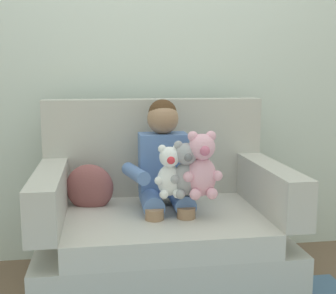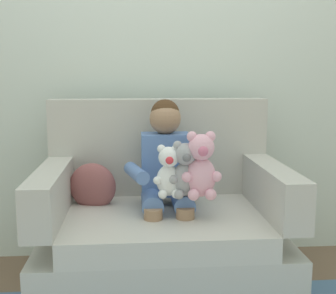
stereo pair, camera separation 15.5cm
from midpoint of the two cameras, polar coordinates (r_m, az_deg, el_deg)
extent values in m
plane|color=brown|center=(2.53, 1.22, -18.49)|extent=(8.00, 8.00, 0.00)
cube|color=silver|center=(2.87, -0.02, 11.72)|extent=(6.00, 0.10, 2.60)
cube|color=#BCB7AD|center=(2.45, 1.24, -14.86)|extent=(1.28, 0.88, 0.35)
cube|color=beige|center=(2.30, 1.44, -10.23)|extent=(1.00, 0.74, 0.12)
cube|color=#BCB7AD|center=(2.64, 0.46, 0.05)|extent=(1.28, 0.14, 0.57)
cube|color=#BCB7AD|center=(2.26, -13.10, -6.02)|extent=(0.14, 0.74, 0.24)
cube|color=#BCB7AD|center=(2.37, 15.29, -5.36)|extent=(0.14, 0.74, 0.24)
cube|color=#597AB7|center=(2.42, 1.48, -2.23)|extent=(0.26, 0.16, 0.34)
sphere|color=#9E7556|center=(2.38, 1.51, 3.69)|extent=(0.17, 0.17, 0.17)
sphere|color=#472D19|center=(2.39, 1.48, 4.32)|extent=(0.16, 0.16, 0.16)
cylinder|color=#597AB7|center=(2.33, -0.16, -7.00)|extent=(0.11, 0.26, 0.11)
cylinder|color=#9E7556|center=(2.25, 0.10, -11.60)|extent=(0.09, 0.09, 0.30)
cylinder|color=#597AB7|center=(2.35, 3.76, -6.90)|extent=(0.11, 0.26, 0.11)
cylinder|color=#9E7556|center=(2.27, 4.21, -11.45)|extent=(0.09, 0.09, 0.30)
cylinder|color=#597AB7|center=(2.30, -2.18, -3.38)|extent=(0.13, 0.27, 0.07)
cylinder|color=#597AB7|center=(2.33, 5.71, -3.23)|extent=(0.13, 0.27, 0.07)
ellipsoid|color=#9E9EA3|center=(2.21, 4.24, -4.20)|extent=(0.13, 0.11, 0.17)
sphere|color=#9E9EA3|center=(2.17, 4.32, -0.94)|extent=(0.11, 0.11, 0.11)
sphere|color=slate|center=(2.12, 4.53, -1.40)|extent=(0.04, 0.04, 0.04)
sphere|color=#9E9EA3|center=(2.16, 3.30, 0.22)|extent=(0.04, 0.04, 0.04)
sphere|color=#9E9EA3|center=(2.16, 2.75, -4.22)|extent=(0.04, 0.04, 0.04)
sphere|color=#9E9EA3|center=(2.17, 3.48, -6.15)|extent=(0.05, 0.05, 0.05)
sphere|color=#9E9EA3|center=(2.17, 5.32, 0.25)|extent=(0.04, 0.04, 0.04)
sphere|color=#9E9EA3|center=(2.18, 5.98, -4.14)|extent=(0.04, 0.04, 0.04)
sphere|color=#9E9EA3|center=(2.18, 5.35, -6.09)|extent=(0.05, 0.05, 0.05)
ellipsoid|color=#EAA8BC|center=(2.20, 6.24, -3.89)|extent=(0.15, 0.13, 0.20)
sphere|color=#EAA8BC|center=(2.16, 6.37, -0.04)|extent=(0.13, 0.13, 0.13)
sphere|color=#CC6684|center=(2.10, 6.67, -0.56)|extent=(0.05, 0.05, 0.05)
sphere|color=#EAA8BC|center=(2.15, 5.18, 1.33)|extent=(0.05, 0.05, 0.05)
sphere|color=#EAA8BC|center=(2.15, 4.53, -3.91)|extent=(0.05, 0.05, 0.05)
sphere|color=#EAA8BC|center=(2.15, 5.39, -6.18)|extent=(0.06, 0.06, 0.06)
sphere|color=#EAA8BC|center=(2.16, 7.54, 1.35)|extent=(0.05, 0.05, 0.05)
sphere|color=#EAA8BC|center=(2.17, 8.32, -3.81)|extent=(0.05, 0.05, 0.05)
sphere|color=#EAA8BC|center=(2.17, 7.59, -6.11)|extent=(0.06, 0.06, 0.06)
ellipsoid|color=white|center=(2.21, 2.08, -4.33)|extent=(0.12, 0.10, 0.16)
sphere|color=white|center=(2.17, 2.13, -1.31)|extent=(0.10, 0.10, 0.10)
sphere|color=#DB333D|center=(2.13, 2.28, -1.74)|extent=(0.04, 0.04, 0.04)
sphere|color=white|center=(2.17, 1.18, -0.24)|extent=(0.04, 0.04, 0.04)
sphere|color=white|center=(2.17, 0.67, -4.35)|extent=(0.04, 0.04, 0.04)
sphere|color=white|center=(2.17, 1.34, -6.14)|extent=(0.05, 0.05, 0.05)
sphere|color=white|center=(2.17, 3.06, -0.21)|extent=(0.04, 0.04, 0.04)
sphere|color=white|center=(2.18, 3.68, -4.28)|extent=(0.04, 0.04, 0.04)
sphere|color=white|center=(2.18, 3.09, -6.09)|extent=(0.05, 0.05, 0.05)
ellipsoid|color=#8C4C4C|center=(2.47, -7.92, -5.06)|extent=(0.28, 0.16, 0.26)
camera|label=1|loc=(0.08, -88.00, 0.33)|focal=47.24mm
camera|label=2|loc=(0.08, 92.00, -0.33)|focal=47.24mm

